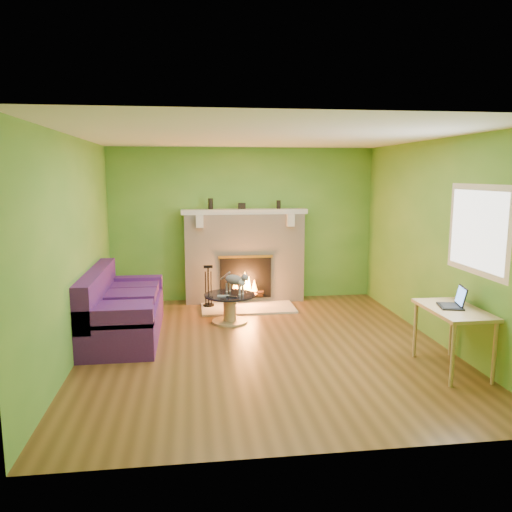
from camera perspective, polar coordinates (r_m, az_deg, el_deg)
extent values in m
plane|color=brown|center=(6.43, 0.95, -10.26)|extent=(5.00, 5.00, 0.00)
plane|color=white|center=(6.07, 1.01, 13.54)|extent=(5.00, 5.00, 0.00)
plane|color=#47892C|center=(8.58, -1.47, 3.61)|extent=(5.00, 0.00, 5.00)
plane|color=#47892C|center=(3.70, 6.67, -4.09)|extent=(5.00, 0.00, 5.00)
plane|color=#47892C|center=(6.20, -20.06, 0.84)|extent=(0.00, 5.00, 5.00)
plane|color=#47892C|center=(6.82, 20.04, 1.56)|extent=(0.00, 5.00, 5.00)
plane|color=silver|center=(6.01, 24.03, 2.74)|extent=(0.00, 1.20, 1.20)
plane|color=white|center=(6.00, 23.96, 2.74)|extent=(0.00, 1.06, 1.06)
cube|color=beige|center=(8.48, -1.33, -0.21)|extent=(2.00, 0.35, 1.50)
cube|color=black|center=(8.35, -1.19, -2.52)|extent=(0.85, 0.03, 0.68)
cube|color=gold|center=(8.28, -1.19, -0.09)|extent=(0.91, 0.02, 0.04)
cylinder|color=black|center=(8.38, -1.15, -4.44)|extent=(0.55, 0.07, 0.07)
cube|color=beige|center=(8.35, -1.33, 5.11)|extent=(2.10, 0.28, 0.08)
cube|color=beige|center=(8.14, -6.46, 3.95)|extent=(0.12, 0.10, 0.20)
cube|color=beige|center=(8.30, 3.98, 4.09)|extent=(0.12, 0.10, 0.20)
cube|color=beige|center=(8.13, -0.92, -5.94)|extent=(1.50, 0.75, 0.03)
cube|color=beige|center=(8.35, -1.33, 5.11)|extent=(2.10, 0.28, 0.08)
cube|color=#4A175A|center=(6.97, -14.78, -7.04)|extent=(0.91, 2.02, 0.46)
cube|color=#4A175A|center=(6.93, -17.76, -3.92)|extent=(0.21, 2.02, 0.57)
cube|color=#4A175A|center=(6.03, -15.97, -6.80)|extent=(0.91, 0.21, 0.23)
cube|color=#4A175A|center=(7.77, -14.04, -3.12)|extent=(0.91, 0.21, 0.23)
cube|color=#4A175A|center=(6.34, -15.06, -5.96)|extent=(0.72, 0.54, 0.12)
cube|color=#4A175A|center=(6.99, -14.35, -4.52)|extent=(0.72, 0.54, 0.12)
cube|color=#4A175A|center=(7.54, -13.84, -3.49)|extent=(0.72, 0.54, 0.12)
cylinder|color=tan|center=(7.42, -3.01, -7.45)|extent=(0.52, 0.52, 0.03)
cylinder|color=tan|center=(7.36, -3.02, -6.00)|extent=(0.19, 0.19, 0.36)
cylinder|color=black|center=(7.31, -3.04, -4.48)|extent=(0.75, 0.75, 0.02)
cube|color=tan|center=(5.90, 21.70, -5.75)|extent=(0.55, 0.95, 0.04)
cylinder|color=tan|center=(5.54, 21.55, -10.54)|extent=(0.04, 0.04, 0.67)
cylinder|color=tan|center=(5.77, 25.60, -10.02)|extent=(0.04, 0.04, 0.67)
cylinder|color=tan|center=(6.26, 17.74, -8.04)|extent=(0.04, 0.04, 0.67)
cylinder|color=tan|center=(6.46, 21.45, -7.70)|extent=(0.04, 0.04, 0.67)
cube|color=gray|center=(7.19, -3.76, -4.57)|extent=(0.17, 0.07, 0.02)
cube|color=black|center=(7.14, -2.76, -4.67)|extent=(0.16, 0.10, 0.02)
cylinder|color=black|center=(8.34, -5.22, 5.96)|extent=(0.08, 0.08, 0.18)
cylinder|color=black|center=(8.46, 2.60, 5.90)|extent=(0.07, 0.07, 0.14)
cube|color=black|center=(8.37, -1.64, 5.74)|extent=(0.12, 0.08, 0.10)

